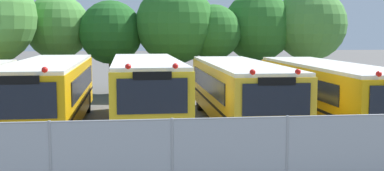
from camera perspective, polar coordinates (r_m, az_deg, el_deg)
name	(u,v)px	position (r m, az deg, el deg)	size (l,w,h in m)	color
ground_plane	(147,127)	(19.45, -5.21, -4.76)	(160.00, 160.00, 0.00)	#514F4C
school_bus_1	(50,91)	(19.61, -16.15, -0.64)	(2.59, 10.83, 2.73)	#EAA80C
school_bus_2	(146,90)	(19.22, -5.36, -0.49)	(2.68, 9.90, 2.78)	yellow
school_bus_3	(239,90)	(19.87, 5.48, -0.52)	(2.69, 10.92, 2.60)	yellow
school_bus_4	(328,90)	(20.55, 15.48, -0.55)	(2.61, 11.29, 2.56)	#EAA80C
tree_2	(57,25)	(30.56, -15.40, 6.77)	(3.87, 3.87, 5.95)	#4C3823
tree_3	(113,33)	(29.55, -9.18, 6.01)	(3.76, 3.76, 5.57)	#4C3823
tree_4	(176,25)	(29.04, -1.83, 7.05)	(4.66, 4.66, 6.51)	#4C3823
tree_5	(213,32)	(29.27, 2.43, 6.20)	(3.27, 3.27, 5.33)	#4C3823
tree_6	(259,26)	(30.93, 7.75, 6.90)	(4.33, 4.33, 6.21)	#4C3823
tree_7	(309,24)	(31.36, 13.38, 6.94)	(4.46, 4.46, 6.40)	#4C3823
chainlink_fence	(172,157)	(10.94, -2.32, -8.31)	(20.94, 0.07, 1.82)	#9EA0A3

